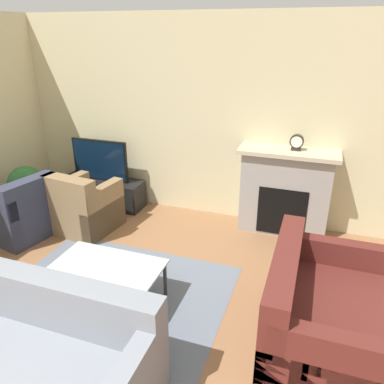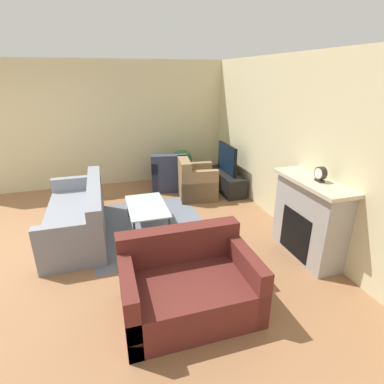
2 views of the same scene
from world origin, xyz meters
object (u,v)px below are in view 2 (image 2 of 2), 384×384
couch_loveseat (188,286)px  armchair_accent (195,183)px  couch_sectional (79,218)px  armchair_by_window (169,175)px  tv (227,159)px  coffee_table (147,208)px  mantel_clock (320,174)px  potted_plant (182,163)px

couch_loveseat → armchair_accent: bearing=71.0°
couch_sectional → armchair_by_window: same height
couch_sectional → couch_loveseat: size_ratio=1.48×
tv → coffee_table: size_ratio=0.83×
couch_loveseat → mantel_clock: bearing=13.7°
armchair_accent → potted_plant: bearing=11.6°
couch_loveseat → armchair_accent: same height
tv → potted_plant: (-0.64, -0.83, -0.22)m
mantel_clock → potted_plant: bearing=-164.9°
tv → armchair_accent: tv is taller
armchair_accent → tv: bearing=-68.5°
couch_sectional → coffee_table: (0.10, 1.06, 0.07)m
armchair_by_window → potted_plant: size_ratio=1.11×
couch_sectional → armchair_accent: size_ratio=2.50×
mantel_clock → couch_loveseat: bearing=-76.3°
potted_plant → mantel_clock: 3.58m
coffee_table → potted_plant: potted_plant is taller
couch_sectional → armchair_by_window: 2.46m
tv → coffee_table: (1.24, -1.93, -0.35)m
mantel_clock → tv: bearing=-178.2°
armchair_by_window → couch_sectional: bearing=53.4°
couch_loveseat → coffee_table: couch_loveseat is taller
couch_loveseat → potted_plant: (-3.85, 0.97, 0.21)m
tv → couch_sectional: 3.23m
tv → armchair_by_window: bearing=-113.4°
tv → armchair_by_window: size_ratio=0.97×
tv → armchair_accent: 0.89m
potted_plant → tv: bearing=52.3°
coffee_table → potted_plant: size_ratio=1.29×
armchair_accent → potted_plant: size_ratio=1.01×
potted_plant → mantel_clock: mantel_clock is taller
armchair_by_window → coffee_table: armchair_by_window is taller
potted_plant → armchair_accent: bearing=4.4°
armchair_accent → coffee_table: bearing=139.2°
couch_loveseat → armchair_accent: 3.18m
armchair_by_window → mantel_clock: 3.60m
potted_plant → mantel_clock: bearing=15.1°
couch_sectional → potted_plant: 2.81m
armchair_by_window → coffee_table: size_ratio=0.86×
couch_sectional → couch_loveseat: same height
armchair_accent → coffee_table: 1.57m
couch_loveseat → armchair_by_window: size_ratio=1.54×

